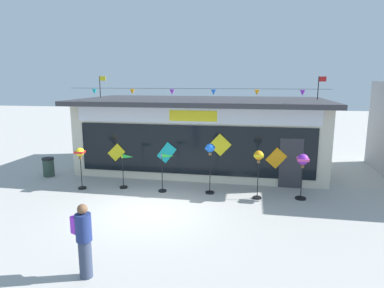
% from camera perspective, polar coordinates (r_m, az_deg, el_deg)
% --- Properties ---
extents(ground_plane, '(80.00, 80.00, 0.00)m').
position_cam_1_polar(ground_plane, '(11.34, -6.91, -11.18)').
color(ground_plane, '#ADAAA5').
extents(kite_shop_building, '(11.35, 5.79, 4.45)m').
position_cam_1_polar(kite_shop_building, '(16.19, 1.77, 1.86)').
color(kite_shop_building, beige).
rests_on(kite_shop_building, ground_plane).
extents(wind_spinner_far_left, '(0.35, 0.35, 1.66)m').
position_cam_1_polar(wind_spinner_far_left, '(13.72, -18.58, -2.04)').
color(wind_spinner_far_left, black).
rests_on(wind_spinner_far_left, ground_plane).
extents(wind_spinner_left, '(0.64, 0.32, 1.38)m').
position_cam_1_polar(wind_spinner_left, '(13.43, -11.19, -3.78)').
color(wind_spinner_left, black).
rests_on(wind_spinner_left, ground_plane).
extents(wind_spinner_center_left, '(0.64, 0.32, 1.52)m').
position_cam_1_polar(wind_spinner_center_left, '(12.75, -4.47, -3.75)').
color(wind_spinner_center_left, black).
rests_on(wind_spinner_center_left, ground_plane).
extents(wind_spinner_center_right, '(0.34, 0.34, 1.93)m').
position_cam_1_polar(wind_spinner_center_right, '(12.45, 3.12, -1.83)').
color(wind_spinner_center_right, black).
rests_on(wind_spinner_center_right, ground_plane).
extents(wind_spinner_right, '(0.34, 0.34, 1.78)m').
position_cam_1_polar(wind_spinner_right, '(12.13, 11.31, -2.81)').
color(wind_spinner_right, black).
rests_on(wind_spinner_right, ground_plane).
extents(wind_spinner_far_right, '(0.40, 0.40, 1.67)m').
position_cam_1_polar(wind_spinner_far_right, '(12.50, 18.40, -3.27)').
color(wind_spinner_far_right, black).
rests_on(wind_spinner_far_right, ground_plane).
extents(person_mid_plaza, '(0.48, 0.41, 1.68)m').
position_cam_1_polar(person_mid_plaza, '(7.80, -18.05, -15.19)').
color(person_mid_plaza, '#333D56').
rests_on(person_mid_plaza, ground_plane).
extents(trash_bin, '(0.52, 0.52, 0.84)m').
position_cam_1_polar(trash_bin, '(16.26, -23.34, -3.62)').
color(trash_bin, '#2D4238').
rests_on(trash_bin, ground_plane).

